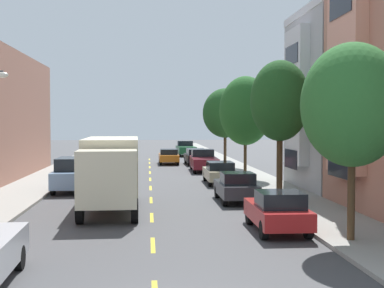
% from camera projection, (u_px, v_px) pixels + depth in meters
% --- Properties ---
extents(ground_plane, '(160.00, 160.00, 0.00)m').
position_uv_depth(ground_plane, '(150.00, 175.00, 40.16)').
color(ground_plane, '#424244').
extents(sidewalk_left, '(3.20, 120.00, 0.14)m').
position_uv_depth(sidewalk_left, '(48.00, 178.00, 37.58)').
color(sidewalk_left, '#99968E').
rests_on(sidewalk_left, ground_plane).
extents(sidewalk_right, '(3.20, 120.00, 0.14)m').
position_uv_depth(sidewalk_right, '(249.00, 176.00, 38.74)').
color(sidewalk_right, '#99968E').
rests_on(sidewalk_right, ground_plane).
extents(lane_centerline_dashes, '(0.14, 47.20, 0.01)m').
position_uv_depth(lane_centerline_dashes, '(150.00, 183.00, 34.68)').
color(lane_centerline_dashes, yellow).
rests_on(lane_centerline_dashes, ground_plane).
extents(street_tree_nearest, '(3.30, 3.30, 6.37)m').
position_uv_depth(street_tree_nearest, '(352.00, 105.00, 17.23)').
color(street_tree_nearest, '#47331E').
rests_on(street_tree_nearest, sidewalk_right).
extents(street_tree_second, '(2.96, 2.96, 6.89)m').
position_uv_depth(street_tree_second, '(280.00, 101.00, 26.67)').
color(street_tree_second, '#47331E').
rests_on(street_tree_second, sidewalk_right).
extents(street_tree_third, '(3.51, 3.51, 6.91)m').
position_uv_depth(street_tree_third, '(245.00, 111.00, 36.13)').
color(street_tree_third, '#47331E').
rests_on(street_tree_third, sidewalk_right).
extents(street_tree_farthest, '(3.82, 3.82, 6.69)m').
position_uv_depth(street_tree_farthest, '(225.00, 113.00, 45.58)').
color(street_tree_farthest, '#47331E').
rests_on(street_tree_farthest, sidewalk_right).
extents(delivery_box_truck, '(2.57, 8.09, 3.21)m').
position_uv_depth(delivery_box_truck, '(111.00, 169.00, 24.14)').
color(delivery_box_truck, beige).
rests_on(delivery_box_truck, ground_plane).
extents(parked_pickup_forest, '(2.15, 5.35, 1.73)m').
position_uv_depth(parked_pickup_forest, '(186.00, 149.00, 63.14)').
color(parked_pickup_forest, '#194C28').
rests_on(parked_pickup_forest, ground_plane).
extents(parked_pickup_burgundy, '(2.12, 5.34, 1.73)m').
position_uv_depth(parked_pickup_burgundy, '(204.00, 161.00, 43.33)').
color(parked_pickup_burgundy, maroon).
rests_on(parked_pickup_burgundy, ground_plane).
extents(parked_hatchback_charcoal, '(1.74, 4.00, 1.50)m').
position_uv_depth(parked_hatchback_charcoal, '(236.00, 187.00, 26.52)').
color(parked_hatchback_charcoal, '#333338').
rests_on(parked_hatchback_charcoal, ground_plane).
extents(parked_pickup_teal, '(2.07, 5.32, 1.73)m').
position_uv_depth(parked_pickup_teal, '(102.00, 156.00, 48.94)').
color(parked_pickup_teal, '#195B60').
rests_on(parked_pickup_teal, ground_plane).
extents(parked_wagon_black, '(1.90, 4.73, 1.50)m').
position_uv_depth(parked_wagon_black, '(196.00, 156.00, 49.84)').
color(parked_wagon_black, black).
rests_on(parked_wagon_black, ground_plane).
extents(parked_sedan_champagne, '(1.84, 4.52, 1.43)m').
position_uv_depth(parked_sedan_champagne, '(220.00, 172.00, 34.39)').
color(parked_sedan_champagne, tan).
rests_on(parked_sedan_champagne, ground_plane).
extents(parked_hatchback_red, '(1.78, 4.02, 1.50)m').
position_uv_depth(parked_hatchback_red, '(278.00, 211.00, 19.30)').
color(parked_hatchback_red, '#AD1E1E').
rests_on(parked_hatchback_red, ground_plane).
extents(parked_suv_sky, '(1.99, 4.82, 1.93)m').
position_uv_depth(parked_suv_sky, '(73.00, 174.00, 30.65)').
color(parked_suv_sky, '#7A9EC6').
rests_on(parked_suv_sky, ground_plane).
extents(moving_orange_sedan, '(1.80, 4.50, 1.43)m').
position_uv_depth(moving_orange_sedan, '(169.00, 156.00, 50.64)').
color(moving_orange_sedan, orange).
rests_on(moving_orange_sedan, ground_plane).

